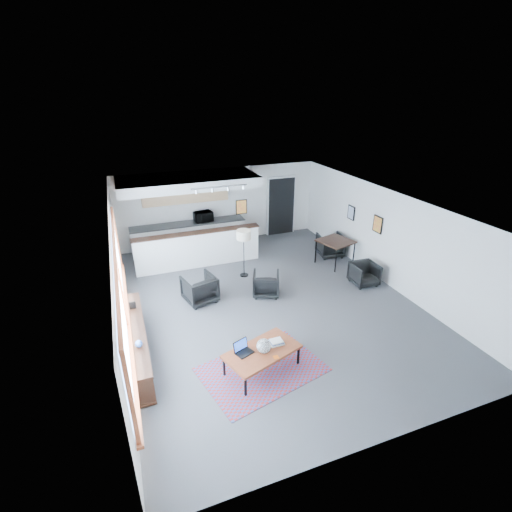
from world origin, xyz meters
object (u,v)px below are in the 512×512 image
object	(u,v)px
ceramic_pot	(264,346)
armchair_right	(266,283)
floor_lamp	(244,236)
microwave	(203,216)
laptop	(242,349)
dining_chair_near	(364,275)
coffee_table	(262,352)
armchair_left	(199,288)
book_stack	(276,342)
dining_table	(336,243)
dining_chair_far	(330,246)

from	to	relation	value
ceramic_pot	armchair_right	distance (m)	2.97
floor_lamp	microwave	xyz separation A→B (m)	(-0.57, 2.55, -0.11)
laptop	dining_chair_near	size ratio (longest dim) A/B	0.66
laptop	microwave	bearing A→B (deg)	61.85
coffee_table	floor_lamp	distance (m)	4.11
armchair_left	dining_chair_near	xyz separation A→B (m)	(4.51, -0.73, -0.09)
laptop	book_stack	size ratio (longest dim) A/B	1.41
dining_chair_near	microwave	size ratio (longest dim) A/B	1.00
armchair_left	floor_lamp	bearing A→B (deg)	-162.00
coffee_table	armchair_right	bearing A→B (deg)	47.66
coffee_table	dining_table	xyz separation A→B (m)	(3.87, 3.68, 0.28)
coffee_table	ceramic_pot	xyz separation A→B (m)	(0.01, -0.05, 0.18)
dining_table	microwave	bearing A→B (deg)	141.40
ceramic_pot	dining_chair_near	size ratio (longest dim) A/B	0.47
laptop	dining_chair_far	xyz separation A→B (m)	(4.45, 4.19, -0.20)
book_stack	dining_chair_near	world-z (taller)	dining_chair_near
dining_chair_near	dining_chair_far	size ratio (longest dim) A/B	0.88
armchair_right	microwave	world-z (taller)	microwave
coffee_table	dining_chair_far	xyz separation A→B (m)	(4.08, 4.29, -0.10)
armchair_right	laptop	bearing A→B (deg)	82.32
armchair_right	dining_chair_far	size ratio (longest dim) A/B	1.03
armchair_right	dining_chair_near	world-z (taller)	armchair_right
coffee_table	book_stack	size ratio (longest dim) A/B	5.78
ceramic_pot	microwave	bearing A→B (deg)	86.61
armchair_right	coffee_table	bearing A→B (deg)	89.49
ceramic_pot	dining_chair_near	xyz separation A→B (m)	(3.93, 2.29, -0.31)
ceramic_pot	armchair_left	bearing A→B (deg)	100.75
ceramic_pot	floor_lamp	distance (m)	4.13
dining_chair_near	ceramic_pot	bearing A→B (deg)	-148.31
coffee_table	armchair_right	size ratio (longest dim) A/B	2.32
floor_lamp	dining_chair_near	world-z (taller)	floor_lamp
laptop	floor_lamp	xyz separation A→B (m)	(1.34, 3.81, 0.70)
armchair_right	floor_lamp	bearing A→B (deg)	-58.13
dining_chair_near	armchair_left	bearing A→B (deg)	172.31
laptop	ceramic_pot	world-z (taller)	ceramic_pot
ceramic_pot	dining_chair_far	world-z (taller)	ceramic_pot
book_stack	armchair_left	distance (m)	3.01
laptop	dining_chair_far	world-z (taller)	laptop
coffee_table	microwave	xyz separation A→B (m)	(0.40, 6.46, 0.69)
dining_chair_far	microwave	size ratio (longest dim) A/B	1.14
ceramic_pot	dining_table	bearing A→B (deg)	44.06
ceramic_pot	book_stack	bearing A→B (deg)	24.85
armchair_left	ceramic_pot	bearing A→B (deg)	86.99
armchair_left	dining_table	size ratio (longest dim) A/B	0.68
coffee_table	ceramic_pot	distance (m)	0.18
dining_chair_far	laptop	bearing A→B (deg)	53.20
armchair_right	dining_table	xyz separation A→B (m)	(2.71, 1.01, 0.36)
coffee_table	armchair_right	world-z (taller)	armchair_right
dining_chair_far	dining_chair_near	bearing A→B (deg)	96.09
book_stack	dining_chair_near	distance (m)	4.20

